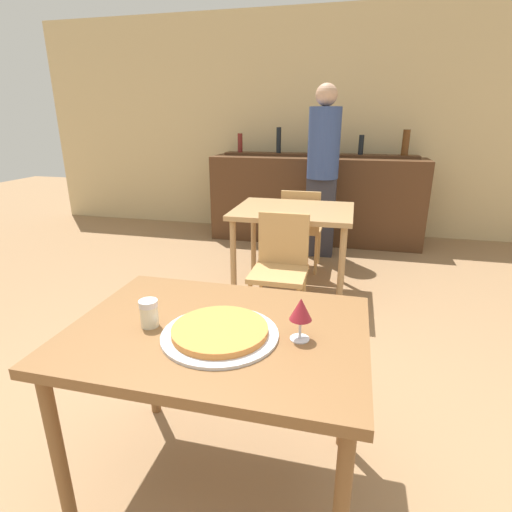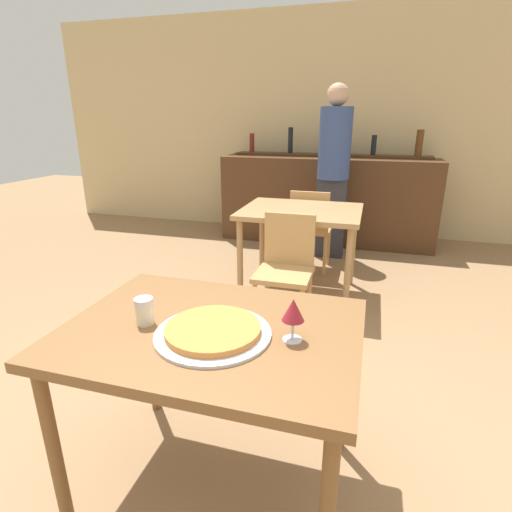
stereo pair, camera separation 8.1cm
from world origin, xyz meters
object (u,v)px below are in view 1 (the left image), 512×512
(wine_glass, at_px, (301,310))
(person_standing, at_px, (323,166))
(pizza_tray, at_px, (220,332))
(chair_far_side_front, at_px, (281,263))
(cheese_shaker, at_px, (149,313))
(chair_far_side_back, at_px, (301,224))

(wine_glass, bearing_deg, person_standing, 93.47)
(pizza_tray, distance_m, person_standing, 3.26)
(chair_far_side_front, xyz_separation_m, person_standing, (0.14, 1.71, 0.52))
(cheese_shaker, bearing_deg, chair_far_side_back, 85.19)
(pizza_tray, distance_m, wine_glass, 0.30)
(chair_far_side_back, relative_size, pizza_tray, 1.99)
(pizza_tray, relative_size, person_standing, 0.23)
(chair_far_side_back, height_order, pizza_tray, chair_far_side_back)
(person_standing, bearing_deg, wine_glass, -86.53)
(pizza_tray, distance_m, cheese_shaker, 0.28)
(pizza_tray, xyz_separation_m, cheese_shaker, (-0.28, 0.01, 0.04))
(chair_far_side_back, bearing_deg, wine_glass, 97.21)
(person_standing, height_order, wine_glass, person_standing)
(chair_far_side_front, relative_size, chair_far_side_back, 1.00)
(cheese_shaker, distance_m, person_standing, 3.27)
(chair_far_side_front, bearing_deg, chair_far_side_back, 90.00)
(person_standing, relative_size, wine_glass, 11.59)
(pizza_tray, height_order, wine_glass, wine_glass)
(wine_glass, bearing_deg, chair_far_side_front, 102.64)
(pizza_tray, bearing_deg, cheese_shaker, 178.14)
(chair_far_side_back, distance_m, wine_glass, 2.70)
(pizza_tray, relative_size, wine_glass, 2.66)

